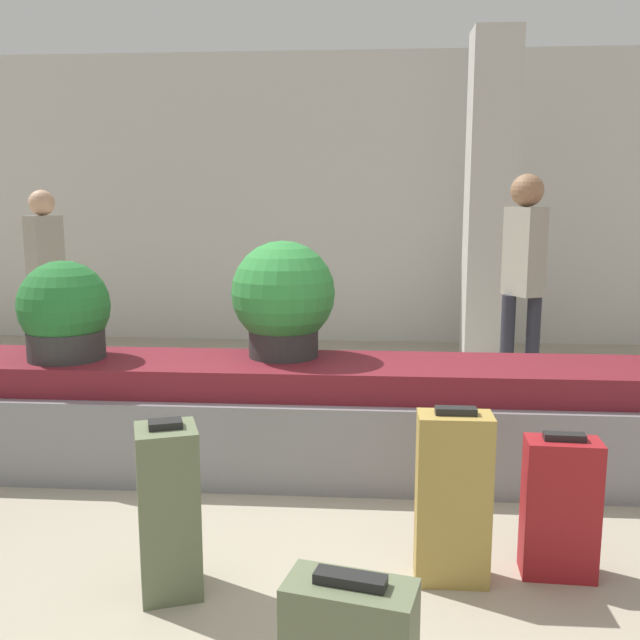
# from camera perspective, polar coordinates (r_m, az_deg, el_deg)

# --- Properties ---
(ground_plane) EXTENTS (18.00, 18.00, 0.00)m
(ground_plane) POSITION_cam_1_polar(r_m,az_deg,el_deg) (3.33, -1.69, -19.62)
(ground_plane) COLOR #9E937F
(back_wall) EXTENTS (18.00, 0.06, 3.20)m
(back_wall) POSITION_cam_1_polar(r_m,az_deg,el_deg) (8.08, 2.16, 9.56)
(back_wall) COLOR beige
(back_wall) RESTS_ON ground_plane
(carousel) EXTENTS (8.04, 0.81, 0.67)m
(carousel) POSITION_cam_1_polar(r_m,az_deg,el_deg) (4.32, 0.00, -7.89)
(carousel) COLOR gray
(carousel) RESTS_ON ground_plane
(pillar) EXTENTS (0.45, 0.45, 3.20)m
(pillar) POSITION_cam_1_polar(r_m,az_deg,el_deg) (7.24, 13.44, 9.28)
(pillar) COLOR beige
(pillar) RESTS_ON ground_plane
(suitcase_1) EXTENTS (0.32, 0.19, 0.65)m
(suitcase_1) POSITION_cam_1_polar(r_m,az_deg,el_deg) (3.35, 18.65, -14.03)
(suitcase_1) COLOR maroon
(suitcase_1) RESTS_ON ground_plane
(suitcase_3) EXTENTS (0.31, 0.18, 0.77)m
(suitcase_3) POSITION_cam_1_polar(r_m,az_deg,el_deg) (3.16, 10.59, -13.85)
(suitcase_3) COLOR #A3843D
(suitcase_3) RESTS_ON ground_plane
(suitcase_4) EXTENTS (0.31, 0.32, 0.75)m
(suitcase_4) POSITION_cam_1_polar(r_m,az_deg,el_deg) (3.10, -12.02, -14.67)
(suitcase_4) COLOR #5B6647
(suitcase_4) RESTS_ON ground_plane
(potted_plant_0) EXTENTS (0.54, 0.54, 0.59)m
(potted_plant_0) POSITION_cam_1_polar(r_m,az_deg,el_deg) (4.52, -19.76, 0.54)
(potted_plant_0) COLOR #2D2D2D
(potted_plant_0) RESTS_ON carousel
(potted_plant_1) EXTENTS (0.63, 0.63, 0.71)m
(potted_plant_1) POSITION_cam_1_polar(r_m,az_deg,el_deg) (4.31, -2.96, 1.69)
(potted_plant_1) COLOR #2D2D2D
(potted_plant_1) RESTS_ON carousel
(traveler_0) EXTENTS (0.31, 0.37, 1.70)m
(traveler_0) POSITION_cam_1_polar(r_m,az_deg,el_deg) (7.27, -21.10, 4.30)
(traveler_0) COLOR #282833
(traveler_0) RESTS_ON ground_plane
(traveler_1) EXTENTS (0.31, 0.37, 1.81)m
(traveler_1) POSITION_cam_1_polar(r_m,az_deg,el_deg) (5.82, 15.98, 4.18)
(traveler_1) COLOR #282833
(traveler_1) RESTS_ON ground_plane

